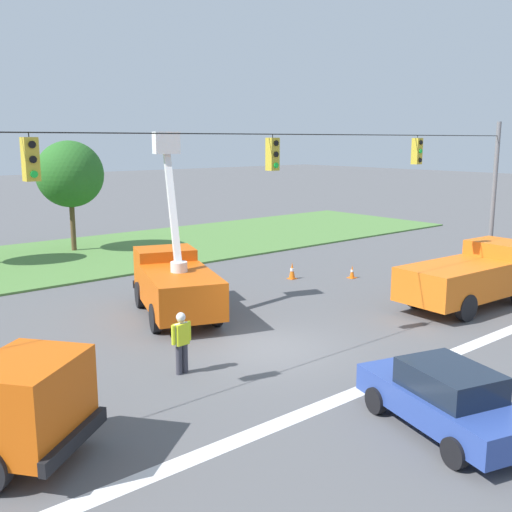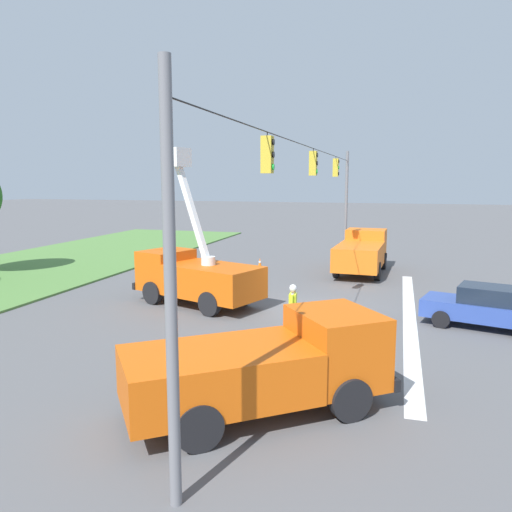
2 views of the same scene
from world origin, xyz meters
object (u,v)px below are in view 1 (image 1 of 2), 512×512
object	(u,v)px
tree_east	(70,174)
road_worker	(181,339)
traffic_cone_foreground_left	(352,272)
traffic_cone_foreground_right	(292,271)
utility_truck_support_near	(472,275)
utility_truck_bucket_lift	(175,279)
sedan_blue	(445,398)

from	to	relation	value
tree_east	road_worker	distance (m)	20.66
road_worker	traffic_cone_foreground_left	xyz separation A→B (m)	(12.63, 4.74, -0.71)
tree_east	traffic_cone_foreground_right	size ratio (longest dim) A/B	8.19
utility_truck_support_near	road_worker	size ratio (longest dim) A/B	3.66
road_worker	traffic_cone_foreground_left	world-z (taller)	road_worker
utility_truck_bucket_lift	utility_truck_support_near	world-z (taller)	utility_truck_bucket_lift
traffic_cone_foreground_right	utility_truck_support_near	bearing A→B (deg)	-74.11
traffic_cone_foreground_right	utility_truck_bucket_lift	bearing A→B (deg)	-168.42
road_worker	utility_truck_bucket_lift	bearing A→B (deg)	59.31
sedan_blue	road_worker	xyz separation A→B (m)	(-2.64, 6.64, 0.21)
tree_east	traffic_cone_foreground_left	size ratio (longest dim) A/B	10.48
sedan_blue	traffic_cone_foreground_left	xyz separation A→B (m)	(9.99, 11.38, -0.50)
utility_truck_bucket_lift	sedan_blue	size ratio (longest dim) A/B	1.46
traffic_cone_foreground_left	traffic_cone_foreground_right	size ratio (longest dim) A/B	0.78
traffic_cone_foreground_right	road_worker	bearing A→B (deg)	-148.05
sedan_blue	road_worker	world-z (taller)	road_worker
road_worker	tree_east	bearing A→B (deg)	74.82
utility_truck_bucket_lift	road_worker	size ratio (longest dim) A/B	3.80
tree_east	traffic_cone_foreground_right	bearing A→B (deg)	-69.29
utility_truck_bucket_lift	traffic_cone_foreground_left	xyz separation A→B (m)	(9.70, -0.18, -1.08)
utility_truck_bucket_lift	utility_truck_support_near	xyz separation A→B (m)	(9.65, -6.36, -0.16)
traffic_cone_foreground_left	traffic_cone_foreground_right	bearing A→B (deg)	143.56
tree_east	traffic_cone_foreground_right	world-z (taller)	tree_east
utility_truck_bucket_lift	sedan_blue	distance (m)	11.58
utility_truck_support_near	traffic_cone_foreground_right	size ratio (longest dim) A/B	8.29
utility_truck_bucket_lift	traffic_cone_foreground_left	bearing A→B (deg)	-1.06
utility_truck_support_near	tree_east	bearing A→B (deg)	108.94
utility_truck_support_near	road_worker	bearing A→B (deg)	173.49
utility_truck_support_near	sedan_blue	world-z (taller)	utility_truck_support_near
utility_truck_support_near	traffic_cone_foreground_left	size ratio (longest dim) A/B	10.61
tree_east	utility_truck_support_near	world-z (taller)	tree_east
utility_truck_support_near	road_worker	xyz separation A→B (m)	(-12.57, 1.43, -0.22)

